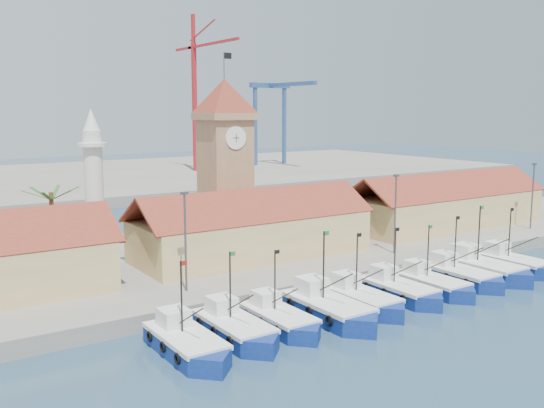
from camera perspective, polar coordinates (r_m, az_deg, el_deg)
ground at (r=53.28m, az=9.81°, el=-10.63°), size 400.00×400.00×0.00m
quay at (r=71.59m, az=-3.54°, el=-4.82°), size 140.00×32.00×1.50m
terminal at (r=151.22m, az=-20.19°, el=1.99°), size 240.00×80.00×2.00m
boat_0 at (r=45.51m, az=-7.93°, el=-13.03°), size 3.49×9.57×7.24m
boat_1 at (r=48.04m, az=-3.38°, el=-11.77°), size 3.47×9.52×7.20m
boat_2 at (r=50.10m, az=0.81°, el=-10.92°), size 3.28×8.98×6.80m
boat_3 at (r=52.36m, az=5.49°, el=-9.94°), size 3.83×10.50×7.95m
boat_4 at (r=55.45m, az=8.52°, el=-9.00°), size 3.46×9.47×7.17m
boat_5 at (r=58.78m, az=11.99°, el=-8.07°), size 3.43×9.40×7.11m
boat_6 at (r=61.64m, az=14.94°, el=-7.40°), size 3.35×9.17×6.94m
boat_7 at (r=65.41m, az=17.35°, el=-6.53°), size 3.52×9.65×7.30m
boat_8 at (r=68.57m, az=19.39°, el=-5.86°), size 3.88×10.63×8.04m
boat_9 at (r=72.28m, az=21.89°, el=-5.31°), size 3.56×9.74×7.37m
hall_center at (r=67.54m, az=-1.86°, el=-2.82°), size 27.04×10.13×7.61m
hall_right at (r=88.42m, az=16.04°, el=-0.38°), size 31.20×10.13×7.61m
clock_tower at (r=71.53m, az=-4.43°, el=4.27°), size 5.80×5.80×22.70m
minaret at (r=67.67m, az=-16.41°, el=1.77°), size 3.00×3.00×16.30m
palm_tree at (r=64.96m, az=-19.95°, el=-1.79°), size 5.60×5.03×8.39m
lamp_posts at (r=60.82m, az=2.52°, el=-1.74°), size 80.70×0.25×9.03m
crane_red_right at (r=156.66m, az=-7.09°, el=11.03°), size 1.00×32.19×39.30m
gantry at (r=172.61m, az=0.43°, el=9.65°), size 13.00×22.00×23.20m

